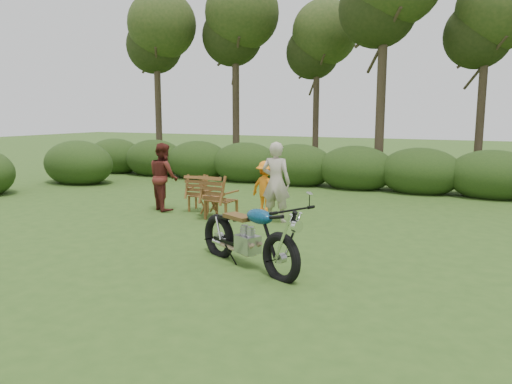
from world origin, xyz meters
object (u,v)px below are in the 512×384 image
at_px(lawn_chair_right, 221,219).
at_px(cup, 209,194).
at_px(child, 266,214).
at_px(lawn_chair_left, 202,211).
at_px(adult_a, 276,222).
at_px(motorcycle, 248,266).
at_px(side_table, 209,206).
at_px(adult_b, 165,210).

distance_m(lawn_chair_right, cup, 0.65).
xyz_separation_m(lawn_chair_right, child, (0.71, 0.93, 0.00)).
xyz_separation_m(lawn_chair_left, adult_a, (2.18, -0.36, 0.00)).
height_order(motorcycle, side_table, motorcycle).
height_order(adult_a, child, adult_a).
relative_size(adult_b, child, 1.31).
bearing_deg(lawn_chair_right, cup, -3.84).
height_order(adult_b, child, adult_b).
relative_size(cup, adult_a, 0.07).
bearing_deg(adult_b, adult_a, -147.33).
bearing_deg(adult_b, cup, -156.33).
distance_m(motorcycle, adult_b, 5.17).
distance_m(motorcycle, lawn_chair_left, 4.73).
distance_m(side_table, adult_a, 1.69).
relative_size(lawn_chair_right, side_table, 2.12).
distance_m(lawn_chair_left, child, 1.66).
height_order(motorcycle, adult_a, adult_a).
bearing_deg(adult_a, adult_b, -4.50).
relative_size(lawn_chair_right, cup, 7.84).
relative_size(motorcycle, child, 1.76).
xyz_separation_m(motorcycle, lawn_chair_right, (-2.18, 2.96, 0.00)).
xyz_separation_m(cup, adult_a, (1.63, 0.21, -0.54)).
relative_size(motorcycle, adult_b, 1.34).
bearing_deg(motorcycle, child, 136.53).
xyz_separation_m(side_table, adult_b, (-1.44, 0.20, -0.24)).
bearing_deg(cup, side_table, 125.22).
xyz_separation_m(motorcycle, cup, (-2.54, 3.00, 0.54)).
height_order(lawn_chair_left, child, child).
distance_m(lawn_chair_right, child, 1.18).
distance_m(adult_a, child, 0.88).
xyz_separation_m(side_table, cup, (0.03, -0.05, 0.30)).
relative_size(lawn_chair_left, adult_b, 0.54).
height_order(motorcycle, child, motorcycle).
distance_m(motorcycle, cup, 3.97).
relative_size(lawn_chair_left, side_table, 1.90).
bearing_deg(lawn_chair_right, adult_b, -5.79).
bearing_deg(child, cup, 54.61).
distance_m(lawn_chair_left, adult_a, 2.21).
relative_size(motorcycle, lawn_chair_left, 2.47).
height_order(adult_a, adult_b, adult_a).
bearing_deg(lawn_chair_left, child, -177.74).
distance_m(lawn_chair_right, side_table, 0.47).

